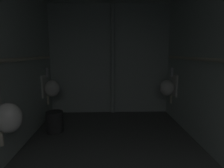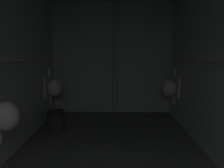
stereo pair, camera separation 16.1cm
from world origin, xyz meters
The scene contains 6 objects.
wall_back centered at (0.00, 4.49, 1.22)m, with size 2.81×0.06×2.45m, color #AFBCB3.
urinal_left_mid centered at (-1.20, 2.18, 0.69)m, with size 0.32×0.30×0.76m.
urinal_left_far centered at (-1.20, 3.93, 0.69)m, with size 0.32×0.30×0.76m.
urinal_right_mid centered at (1.20, 3.95, 0.69)m, with size 0.32×0.30×0.76m.
standpipe_back_wall centered at (0.07, 4.38, 1.22)m, with size 0.09×0.09×2.40m, color #AFBCB3.
waste_bin centered at (-1.00, 3.36, 0.18)m, with size 0.30×0.30×0.37m, color #2D2D2D.
Camera 2 is at (0.08, 0.12, 1.39)m, focal length 30.46 mm.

